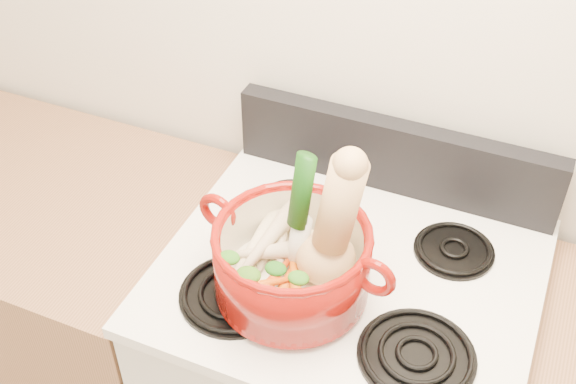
% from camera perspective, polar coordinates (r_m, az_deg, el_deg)
% --- Properties ---
extents(wall_back, '(3.50, 0.02, 2.60)m').
position_cam_1_polar(wall_back, '(1.59, 9.85, 11.29)').
color(wall_back, silver).
rests_on(wall_back, floor).
extents(cooktop, '(0.78, 0.67, 0.03)m').
position_cam_1_polar(cooktop, '(1.54, 4.81, -6.55)').
color(cooktop, white).
rests_on(cooktop, stove_body).
extents(control_backsplash, '(0.76, 0.05, 0.18)m').
position_cam_1_polar(control_backsplash, '(1.69, 8.41, 2.83)').
color(control_backsplash, black).
rests_on(control_backsplash, cooktop).
extents(counter_left, '(1.36, 0.65, 0.90)m').
position_cam_1_polar(counter_left, '(2.34, -21.58, -6.61)').
color(counter_left, '#936645').
rests_on(counter_left, floor).
extents(burner_front_left, '(0.22, 0.22, 0.02)m').
position_cam_1_polar(burner_front_left, '(1.47, -4.29, -7.98)').
color(burner_front_left, black).
rests_on(burner_front_left, cooktop).
extents(burner_front_right, '(0.22, 0.22, 0.02)m').
position_cam_1_polar(burner_front_right, '(1.40, 10.14, -12.50)').
color(burner_front_right, black).
rests_on(burner_front_right, cooktop).
extents(burner_back_left, '(0.17, 0.17, 0.02)m').
position_cam_1_polar(burner_back_left, '(1.67, 0.31, -0.87)').
color(burner_back_left, black).
rests_on(burner_back_left, cooktop).
extents(burner_back_right, '(0.17, 0.17, 0.02)m').
position_cam_1_polar(burner_back_right, '(1.60, 13.00, -4.41)').
color(burner_back_right, black).
rests_on(burner_back_right, cooktop).
extents(dutch_oven, '(0.34, 0.34, 0.15)m').
position_cam_1_polar(dutch_oven, '(1.41, 0.32, -5.51)').
color(dutch_oven, maroon).
rests_on(dutch_oven, burner_front_left).
extents(pot_handle_left, '(0.09, 0.03, 0.09)m').
position_cam_1_polar(pot_handle_left, '(1.45, -5.59, -1.54)').
color(pot_handle_left, maroon).
rests_on(pot_handle_left, dutch_oven).
extents(pot_handle_right, '(0.09, 0.03, 0.09)m').
position_cam_1_polar(pot_handle_right, '(1.32, 6.84, -6.70)').
color(pot_handle_right, maroon).
rests_on(pot_handle_right, dutch_oven).
extents(squash, '(0.20, 0.18, 0.31)m').
position_cam_1_polar(squash, '(1.34, 3.15, -2.36)').
color(squash, tan).
rests_on(squash, dutch_oven).
extents(leek, '(0.07, 0.10, 0.29)m').
position_cam_1_polar(leek, '(1.36, 0.85, -1.97)').
color(leek, beige).
rests_on(leek, dutch_oven).
extents(ginger, '(0.09, 0.08, 0.05)m').
position_cam_1_polar(ginger, '(1.48, 2.12, -4.14)').
color(ginger, '#D1BF80').
rests_on(ginger, dutch_oven).
extents(parsnip_0, '(0.05, 0.23, 0.06)m').
position_cam_1_polar(parsnip_0, '(1.48, -1.32, -3.98)').
color(parsnip_0, beige).
rests_on(parsnip_0, dutch_oven).
extents(parsnip_1, '(0.06, 0.22, 0.06)m').
position_cam_1_polar(parsnip_1, '(1.46, -2.73, -4.31)').
color(parsnip_1, beige).
rests_on(parsnip_1, dutch_oven).
extents(parsnip_2, '(0.13, 0.22, 0.07)m').
position_cam_1_polar(parsnip_2, '(1.47, -0.63, -3.45)').
color(parsnip_2, beige).
rests_on(parsnip_2, dutch_oven).
extents(parsnip_3, '(0.18, 0.11, 0.06)m').
position_cam_1_polar(parsnip_3, '(1.44, -2.48, -4.72)').
color(parsnip_3, beige).
rests_on(parsnip_3, dutch_oven).
extents(parsnip_4, '(0.09, 0.24, 0.07)m').
position_cam_1_polar(parsnip_4, '(1.47, -0.71, -2.94)').
color(parsnip_4, beige).
rests_on(parsnip_4, dutch_oven).
extents(parsnip_5, '(0.08, 0.24, 0.06)m').
position_cam_1_polar(parsnip_5, '(1.44, -1.88, -4.08)').
color(parsnip_5, beige).
rests_on(parsnip_5, dutch_oven).
extents(carrot_0, '(0.04, 0.16, 0.04)m').
position_cam_1_polar(carrot_0, '(1.42, 0.19, -6.70)').
color(carrot_0, '#D75B0A').
rests_on(carrot_0, dutch_oven).
extents(carrot_1, '(0.06, 0.17, 0.05)m').
position_cam_1_polar(carrot_1, '(1.39, -1.53, -7.43)').
color(carrot_1, '#C83A0A').
rests_on(carrot_1, dutch_oven).
extents(carrot_2, '(0.10, 0.16, 0.04)m').
position_cam_1_polar(carrot_2, '(1.40, 0.52, -6.88)').
color(carrot_2, '#D6580A').
rests_on(carrot_2, dutch_oven).
extents(carrot_3, '(0.13, 0.11, 0.04)m').
position_cam_1_polar(carrot_3, '(1.39, -2.16, -7.42)').
color(carrot_3, '#CB440A').
rests_on(carrot_3, dutch_oven).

